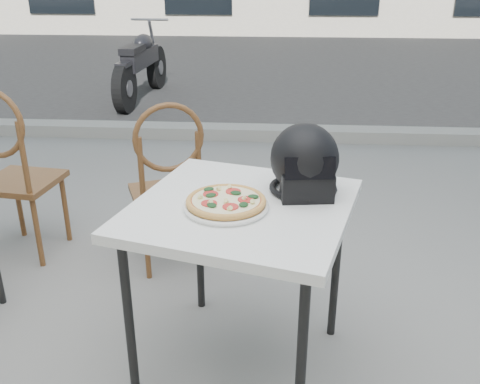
# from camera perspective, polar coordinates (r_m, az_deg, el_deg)

# --- Properties ---
(ground) EXTENTS (80.00, 80.00, 0.00)m
(ground) POSITION_cam_1_polar(r_m,az_deg,el_deg) (2.77, -1.13, -13.31)
(ground) COLOR gray
(ground) RESTS_ON ground
(street_asphalt) EXTENTS (30.00, 8.00, 0.00)m
(street_asphalt) POSITION_cam_1_polar(r_m,az_deg,el_deg) (9.36, 2.75, 13.18)
(street_asphalt) COLOR black
(street_asphalt) RESTS_ON ground
(curb) EXTENTS (30.00, 0.25, 0.12)m
(curb) POSITION_cam_1_polar(r_m,az_deg,el_deg) (5.45, 1.66, 6.37)
(curb) COLOR gray
(curb) RESTS_ON ground
(cafe_table_main) EXTENTS (1.01, 1.01, 0.78)m
(cafe_table_main) POSITION_cam_1_polar(r_m,az_deg,el_deg) (2.12, 0.16, -3.02)
(cafe_table_main) COLOR white
(cafe_table_main) RESTS_ON ground
(plate) EXTENTS (0.34, 0.34, 0.02)m
(plate) POSITION_cam_1_polar(r_m,az_deg,el_deg) (2.04, -1.50, -1.54)
(plate) COLOR white
(plate) RESTS_ON cafe_table_main
(pizza) EXTENTS (0.36, 0.36, 0.04)m
(pizza) POSITION_cam_1_polar(r_m,az_deg,el_deg) (2.03, -1.50, -0.95)
(pizza) COLOR #E0A352
(pizza) RESTS_ON plate
(helmet) EXTENTS (0.31, 0.32, 0.29)m
(helmet) POSITION_cam_1_polar(r_m,az_deg,el_deg) (2.16, 6.92, 3.10)
(helmet) COLOR black
(helmet) RESTS_ON cafe_table_main
(cafe_chair_main) EXTENTS (0.50, 0.50, 1.00)m
(cafe_chair_main) POSITION_cam_1_polar(r_m,az_deg,el_deg) (2.97, -7.71, 1.49)
(cafe_chair_main) COLOR brown
(cafe_chair_main) RESTS_ON ground
(cafe_chair_side) EXTENTS (0.46, 0.46, 1.06)m
(cafe_chair_side) POSITION_cam_1_polar(r_m,az_deg,el_deg) (3.31, -23.32, 2.67)
(cafe_chair_side) COLOR brown
(cafe_chair_side) RESTS_ON ground
(motorcycle) EXTENTS (0.51, 1.95, 0.97)m
(motorcycle) POSITION_cam_1_polar(r_m,az_deg,el_deg) (7.10, -10.47, 13.04)
(motorcycle) COLOR black
(motorcycle) RESTS_ON street_asphalt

